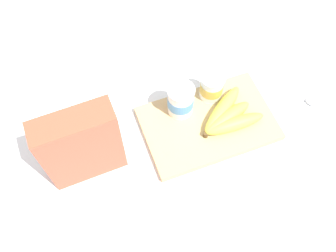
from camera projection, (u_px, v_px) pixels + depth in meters
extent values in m
plane|color=white|center=(208.00, 125.00, 1.07)|extent=(2.40, 2.40, 0.00)
cube|color=tan|center=(208.00, 123.00, 1.06)|extent=(0.36, 0.23, 0.02)
cube|color=#D85138|center=(81.00, 146.00, 0.90)|extent=(0.19, 0.07, 0.24)
cylinder|color=white|center=(181.00, 101.00, 1.03)|extent=(0.07, 0.07, 0.09)
cylinder|color=#5193D1|center=(181.00, 101.00, 1.03)|extent=(0.07, 0.07, 0.04)
cylinder|color=silver|center=(181.00, 90.00, 0.99)|extent=(0.07, 0.07, 0.00)
cylinder|color=white|center=(212.00, 87.00, 1.06)|extent=(0.06, 0.06, 0.08)
cylinder|color=gold|center=(212.00, 87.00, 1.06)|extent=(0.07, 0.07, 0.04)
cylinder|color=silver|center=(213.00, 78.00, 1.02)|extent=(0.07, 0.07, 0.00)
ellipsoid|color=#DBD948|center=(235.00, 124.00, 1.03)|extent=(0.17, 0.04, 0.04)
ellipsoid|color=#DBD948|center=(227.00, 117.00, 1.04)|extent=(0.16, 0.08, 0.04)
ellipsoid|color=#DBD948|center=(222.00, 109.00, 1.05)|extent=(0.17, 0.14, 0.04)
cylinder|color=brown|center=(206.00, 134.00, 1.02)|extent=(0.01, 0.01, 0.02)
cylinder|color=silver|center=(292.00, 92.00, 1.12)|extent=(0.07, 0.10, 0.01)
ellipsoid|color=silver|center=(311.00, 102.00, 1.10)|extent=(0.04, 0.04, 0.01)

